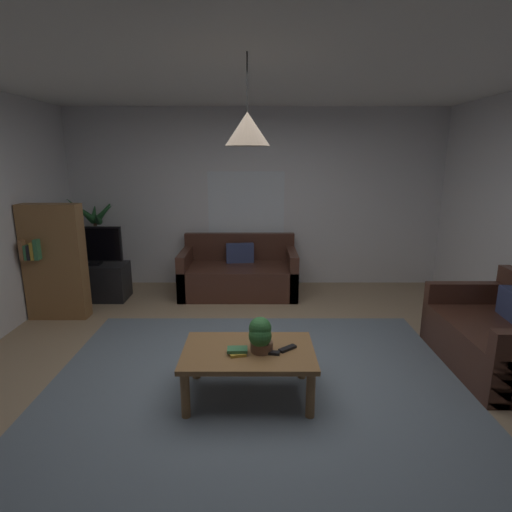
{
  "coord_description": "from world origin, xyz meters",
  "views": [
    {
      "loc": [
        -0.0,
        -3.33,
        1.93
      ],
      "look_at": [
        0.0,
        0.3,
        1.05
      ],
      "focal_mm": 28.77,
      "sensor_mm": 36.0,
      "label": 1
    }
  ],
  "objects_px": {
    "remote_on_table_0": "(270,353)",
    "tv_stand": "(95,282)",
    "bookshelf_corner": "(54,262)",
    "pendant_lamp": "(247,129)",
    "coffee_table": "(249,357)",
    "potted_palm_corner": "(97,248)",
    "couch_under_window": "(239,275)",
    "potted_plant_on_table": "(260,335)",
    "book_on_table_0": "(238,353)",
    "tv": "(90,245)",
    "couch_right_side": "(502,340)",
    "book_on_table_1": "(237,350)",
    "remote_on_table_1": "(288,348)"
  },
  "relations": [
    {
      "from": "couch_right_side",
      "to": "potted_palm_corner",
      "type": "distance_m",
      "value": 5.22
    },
    {
      "from": "remote_on_table_0",
      "to": "tv_stand",
      "type": "bearing_deg",
      "value": 52.16
    },
    {
      "from": "couch_right_side",
      "to": "tv",
      "type": "relative_size",
      "value": 1.61
    },
    {
      "from": "potted_plant_on_table",
      "to": "tv",
      "type": "relative_size",
      "value": 0.34
    },
    {
      "from": "book_on_table_1",
      "to": "tv",
      "type": "bearing_deg",
      "value": 130.63
    },
    {
      "from": "couch_under_window",
      "to": "book_on_table_1",
      "type": "xyz_separation_m",
      "value": [
        0.1,
        -2.71,
        0.18
      ]
    },
    {
      "from": "coffee_table",
      "to": "tv_stand",
      "type": "height_order",
      "value": "tv_stand"
    },
    {
      "from": "tv",
      "to": "pendant_lamp",
      "type": "bearing_deg",
      "value": -47.44
    },
    {
      "from": "couch_under_window",
      "to": "tv_stand",
      "type": "bearing_deg",
      "value": -172.82
    },
    {
      "from": "book_on_table_0",
      "to": "tv_stand",
      "type": "bearing_deg",
      "value": 130.25
    },
    {
      "from": "remote_on_table_0",
      "to": "pendant_lamp",
      "type": "relative_size",
      "value": 0.26
    },
    {
      "from": "book_on_table_1",
      "to": "remote_on_table_1",
      "type": "distance_m",
      "value": 0.41
    },
    {
      "from": "book_on_table_0",
      "to": "tv",
      "type": "xyz_separation_m",
      "value": [
        -2.09,
        2.45,
        0.34
      ]
    },
    {
      "from": "coffee_table",
      "to": "potted_palm_corner",
      "type": "relative_size",
      "value": 0.77
    },
    {
      "from": "couch_right_side",
      "to": "book_on_table_0",
      "type": "distance_m",
      "value": 2.5
    },
    {
      "from": "coffee_table",
      "to": "pendant_lamp",
      "type": "bearing_deg",
      "value": 0.0
    },
    {
      "from": "remote_on_table_0",
      "to": "potted_palm_corner",
      "type": "xyz_separation_m",
      "value": [
        -2.46,
        2.94,
        0.2
      ]
    },
    {
      "from": "tv_stand",
      "to": "potted_palm_corner",
      "type": "xyz_separation_m",
      "value": [
        -0.11,
        0.48,
        0.37
      ]
    },
    {
      "from": "book_on_table_0",
      "to": "bookshelf_corner",
      "type": "height_order",
      "value": "bookshelf_corner"
    },
    {
      "from": "coffee_table",
      "to": "potted_palm_corner",
      "type": "distance_m",
      "value": 3.68
    },
    {
      "from": "couch_under_window",
      "to": "couch_right_side",
      "type": "height_order",
      "value": "same"
    },
    {
      "from": "tv_stand",
      "to": "potted_palm_corner",
      "type": "bearing_deg",
      "value": 103.14
    },
    {
      "from": "tv_stand",
      "to": "tv",
      "type": "xyz_separation_m",
      "value": [
        0.0,
        -0.02,
        0.52
      ]
    },
    {
      "from": "remote_on_table_1",
      "to": "bookshelf_corner",
      "type": "distance_m",
      "value": 3.19
    },
    {
      "from": "couch_under_window",
      "to": "couch_right_side",
      "type": "relative_size",
      "value": 1.2
    },
    {
      "from": "remote_on_table_0",
      "to": "bookshelf_corner",
      "type": "distance_m",
      "value": 3.11
    },
    {
      "from": "book_on_table_0",
      "to": "bookshelf_corner",
      "type": "distance_m",
      "value": 2.91
    },
    {
      "from": "coffee_table",
      "to": "book_on_table_0",
      "type": "relative_size",
      "value": 8.51
    },
    {
      "from": "couch_under_window",
      "to": "tv",
      "type": "height_order",
      "value": "tv"
    },
    {
      "from": "tv_stand",
      "to": "pendant_lamp",
      "type": "relative_size",
      "value": 1.45
    },
    {
      "from": "tv",
      "to": "bookshelf_corner",
      "type": "xyz_separation_m",
      "value": [
        -0.19,
        -0.65,
        -0.06
      ]
    },
    {
      "from": "coffee_table",
      "to": "pendant_lamp",
      "type": "xyz_separation_m",
      "value": [
        0.0,
        0.0,
        1.77
      ]
    },
    {
      "from": "coffee_table",
      "to": "remote_on_table_0",
      "type": "height_order",
      "value": "remote_on_table_0"
    },
    {
      "from": "potted_plant_on_table",
      "to": "potted_palm_corner",
      "type": "height_order",
      "value": "potted_palm_corner"
    },
    {
      "from": "couch_under_window",
      "to": "potted_palm_corner",
      "type": "relative_size",
      "value": 1.18
    },
    {
      "from": "bookshelf_corner",
      "to": "potted_palm_corner",
      "type": "bearing_deg",
      "value": 86.29
    },
    {
      "from": "couch_right_side",
      "to": "book_on_table_1",
      "type": "height_order",
      "value": "couch_right_side"
    },
    {
      "from": "remote_on_table_1",
      "to": "pendant_lamp",
      "type": "distance_m",
      "value": 1.73
    },
    {
      "from": "remote_on_table_0",
      "to": "remote_on_table_1",
      "type": "height_order",
      "value": "same"
    },
    {
      "from": "book_on_table_1",
      "to": "remote_on_table_1",
      "type": "xyz_separation_m",
      "value": [
        0.4,
        0.07,
        -0.02
      ]
    },
    {
      "from": "bookshelf_corner",
      "to": "pendant_lamp",
      "type": "xyz_separation_m",
      "value": [
        2.36,
        -1.72,
        1.42
      ]
    },
    {
      "from": "coffee_table",
      "to": "potted_palm_corner",
      "type": "xyz_separation_m",
      "value": [
        -2.29,
        2.87,
        0.27
      ]
    },
    {
      "from": "potted_palm_corner",
      "to": "remote_on_table_0",
      "type": "bearing_deg",
      "value": -50.08
    },
    {
      "from": "pendant_lamp",
      "to": "tv_stand",
      "type": "bearing_deg",
      "value": 132.3
    },
    {
      "from": "couch_under_window",
      "to": "bookshelf_corner",
      "type": "height_order",
      "value": "bookshelf_corner"
    },
    {
      "from": "tv_stand",
      "to": "bookshelf_corner",
      "type": "relative_size",
      "value": 0.64
    },
    {
      "from": "book_on_table_0",
      "to": "couch_under_window",
      "type": "bearing_deg",
      "value": 92.12
    },
    {
      "from": "couch_right_side",
      "to": "pendant_lamp",
      "type": "height_order",
      "value": "pendant_lamp"
    },
    {
      "from": "pendant_lamp",
      "to": "bookshelf_corner",
      "type": "bearing_deg",
      "value": 143.91
    },
    {
      "from": "tv_stand",
      "to": "potted_plant_on_table",
      "type": "bearing_deg",
      "value": -46.83
    }
  ]
}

